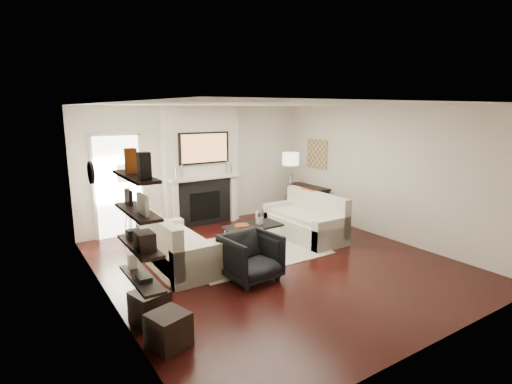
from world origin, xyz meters
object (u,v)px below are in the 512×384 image
loveseat_left_base (178,255)px  ottoman_near (150,307)px  loveseat_right_base (304,228)px  armchair (251,255)px  lamp_left_shade (128,173)px  lamp_right_shade (291,159)px  coffee_table (253,226)px

loveseat_left_base → ottoman_near: loveseat_left_base is taller
loveseat_right_base → armchair: 2.35m
lamp_left_shade → ottoman_near: 3.25m
loveseat_left_base → lamp_right_shade: (3.54, 1.50, 1.24)m
loveseat_right_base → armchair: bearing=-150.4°
coffee_table → lamp_right_shade: (1.91, 1.30, 1.05)m
coffee_table → ottoman_near: bearing=-147.2°
armchair → lamp_right_shade: bearing=37.5°
loveseat_right_base → ottoman_near: (-3.78, -1.55, -0.01)m
loveseat_left_base → lamp_right_shade: 4.04m
lamp_right_shade → ottoman_near: lamp_right_shade is taller
loveseat_left_base → lamp_left_shade: (-0.36, 1.45, 1.24)m
lamp_right_shade → loveseat_right_base: bearing=-117.3°
loveseat_left_base → loveseat_right_base: bearing=1.2°
loveseat_right_base → loveseat_left_base: bearing=-178.8°
loveseat_right_base → ottoman_near: bearing=-157.7°
loveseat_right_base → ottoman_near: size_ratio=4.50×
coffee_table → ottoman_near: 3.11m
loveseat_right_base → armchair: (-2.04, -1.15, 0.19)m
coffee_table → lamp_right_shade: bearing=34.2°
loveseat_left_base → lamp_left_shade: bearing=104.0°
coffee_table → armchair: bearing=-123.9°
armchair → ottoman_near: size_ratio=2.02×
loveseat_left_base → loveseat_right_base: (2.80, 0.06, 0.00)m
loveseat_left_base → ottoman_near: bearing=-123.4°
armchair → loveseat_left_base: bearing=119.4°
lamp_right_shade → armchair: bearing=-137.0°
lamp_left_shade → ottoman_near: (-0.62, -2.93, -1.25)m
loveseat_right_base → armchair: armchair is taller
loveseat_left_base → ottoman_near: 1.78m
loveseat_left_base → loveseat_right_base: 2.80m
lamp_right_shade → ottoman_near: (-4.52, -2.98, -1.25)m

